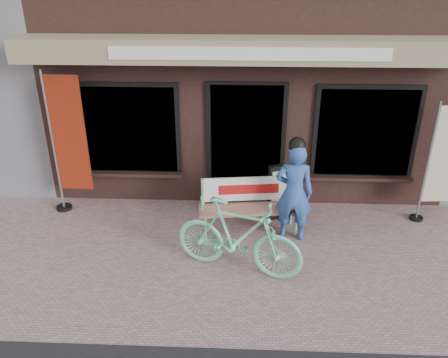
{
  "coord_description": "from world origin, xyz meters",
  "views": [
    {
      "loc": [
        -0.07,
        -5.08,
        3.74
      ],
      "look_at": [
        -0.32,
        0.7,
        1.05
      ],
      "focal_mm": 35.0,
      "sensor_mm": 36.0,
      "label": 1
    }
  ],
  "objects_px": {
    "bicycle": "(238,237)",
    "nobori_red": "(67,142)",
    "nobori_cream": "(441,162)",
    "menu_stand": "(282,191)",
    "person": "(294,191)",
    "bench": "(249,201)"
  },
  "relations": [
    {
      "from": "nobori_red",
      "to": "nobori_cream",
      "type": "bearing_deg",
      "value": 0.93
    },
    {
      "from": "menu_stand",
      "to": "bench",
      "type": "bearing_deg",
      "value": -166.57
    },
    {
      "from": "person",
      "to": "nobori_red",
      "type": "bearing_deg",
      "value": 174.79
    },
    {
      "from": "bicycle",
      "to": "nobori_cream",
      "type": "relative_size",
      "value": 0.88
    },
    {
      "from": "person",
      "to": "nobori_cream",
      "type": "distance_m",
      "value": 2.49
    },
    {
      "from": "bench",
      "to": "person",
      "type": "relative_size",
      "value": 0.98
    },
    {
      "from": "bicycle",
      "to": "menu_stand",
      "type": "height_order",
      "value": "bicycle"
    },
    {
      "from": "bench",
      "to": "menu_stand",
      "type": "height_order",
      "value": "menu_stand"
    },
    {
      "from": "nobori_red",
      "to": "bench",
      "type": "bearing_deg",
      "value": -7.94
    },
    {
      "from": "menu_stand",
      "to": "bicycle",
      "type": "bearing_deg",
      "value": -136.35
    },
    {
      "from": "nobori_cream",
      "to": "menu_stand",
      "type": "xyz_separation_m",
      "value": [
        -2.5,
        -0.06,
        -0.55
      ]
    },
    {
      "from": "bench",
      "to": "nobori_red",
      "type": "relative_size",
      "value": 0.67
    },
    {
      "from": "nobori_cream",
      "to": "menu_stand",
      "type": "height_order",
      "value": "nobori_cream"
    },
    {
      "from": "bicycle",
      "to": "nobori_red",
      "type": "distance_m",
      "value": 3.36
    },
    {
      "from": "person",
      "to": "bicycle",
      "type": "distance_m",
      "value": 1.25
    },
    {
      "from": "bench",
      "to": "person",
      "type": "distance_m",
      "value": 0.77
    },
    {
      "from": "nobori_red",
      "to": "nobori_cream",
      "type": "height_order",
      "value": "nobori_red"
    },
    {
      "from": "person",
      "to": "nobori_cream",
      "type": "height_order",
      "value": "nobori_cream"
    },
    {
      "from": "bench",
      "to": "nobori_red",
      "type": "distance_m",
      "value": 3.15
    },
    {
      "from": "bench",
      "to": "person",
      "type": "bearing_deg",
      "value": -26.46
    },
    {
      "from": "bicycle",
      "to": "nobori_red",
      "type": "bearing_deg",
      "value": 78.19
    },
    {
      "from": "person",
      "to": "bicycle",
      "type": "height_order",
      "value": "person"
    }
  ]
}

